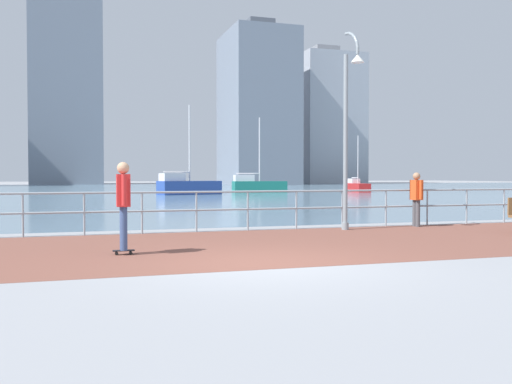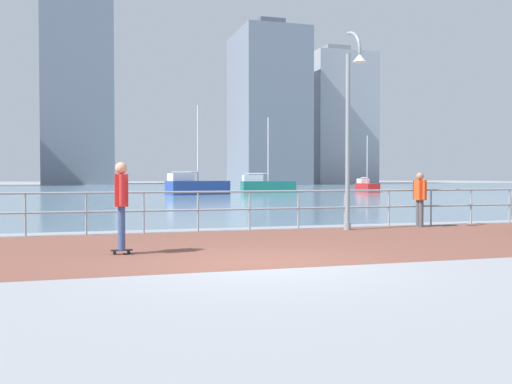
{
  "view_description": "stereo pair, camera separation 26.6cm",
  "coord_description": "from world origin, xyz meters",
  "px_view_note": "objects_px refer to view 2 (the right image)",
  "views": [
    {
      "loc": [
        -3.01,
        -8.91,
        1.46
      ],
      "look_at": [
        0.92,
        3.36,
        1.1
      ],
      "focal_mm": 39.78,
      "sensor_mm": 36.0,
      "label": 1
    },
    {
      "loc": [
        -2.76,
        -8.99,
        1.46
      ],
      "look_at": [
        0.92,
        3.36,
        1.1
      ],
      "focal_mm": 39.78,
      "sensor_mm": 36.0,
      "label": 2
    }
  ],
  "objects_px": {
    "skateboarder": "(121,199)",
    "sailboat_red": "(266,185)",
    "bystander": "(420,195)",
    "sailboat_navy": "(367,187)",
    "sailboat_ivory": "(196,186)",
    "lamppost": "(351,120)"
  },
  "relations": [
    {
      "from": "skateboarder",
      "to": "sailboat_ivory",
      "type": "bearing_deg",
      "value": 77.17
    },
    {
      "from": "skateboarder",
      "to": "sailboat_navy",
      "type": "distance_m",
      "value": 43.21
    },
    {
      "from": "skateboarder",
      "to": "sailboat_red",
      "type": "xyz_separation_m",
      "value": [
        14.48,
        36.72,
        -0.4
      ]
    },
    {
      "from": "bystander",
      "to": "sailboat_navy",
      "type": "relative_size",
      "value": 0.3
    },
    {
      "from": "skateboarder",
      "to": "sailboat_red",
      "type": "relative_size",
      "value": 0.26
    },
    {
      "from": "bystander",
      "to": "sailboat_navy",
      "type": "distance_m",
      "value": 36.0
    },
    {
      "from": "lamppost",
      "to": "bystander",
      "type": "bearing_deg",
      "value": 9.81
    },
    {
      "from": "lamppost",
      "to": "skateboarder",
      "type": "xyz_separation_m",
      "value": [
        -6.17,
        -3.02,
        -1.92
      ]
    },
    {
      "from": "sailboat_ivory",
      "to": "sailboat_navy",
      "type": "relative_size",
      "value": 1.37
    },
    {
      "from": "lamppost",
      "to": "sailboat_ivory",
      "type": "distance_m",
      "value": 30.4
    },
    {
      "from": "sailboat_ivory",
      "to": "sailboat_navy",
      "type": "height_order",
      "value": "sailboat_ivory"
    },
    {
      "from": "sailboat_navy",
      "to": "sailboat_red",
      "type": "relative_size",
      "value": 0.78
    },
    {
      "from": "lamppost",
      "to": "skateboarder",
      "type": "height_order",
      "value": "lamppost"
    },
    {
      "from": "bystander",
      "to": "sailboat_ivory",
      "type": "distance_m",
      "value": 29.88
    },
    {
      "from": "skateboarder",
      "to": "sailboat_ivory",
      "type": "distance_m",
      "value": 34.15
    },
    {
      "from": "bystander",
      "to": "sailboat_ivory",
      "type": "height_order",
      "value": "sailboat_ivory"
    },
    {
      "from": "lamppost",
      "to": "sailboat_ivory",
      "type": "height_order",
      "value": "sailboat_ivory"
    },
    {
      "from": "lamppost",
      "to": "bystander",
      "type": "xyz_separation_m",
      "value": [
        2.38,
        0.41,
        -2.04
      ]
    },
    {
      "from": "bystander",
      "to": "sailboat_navy",
      "type": "bearing_deg",
      "value": 64.77
    },
    {
      "from": "sailboat_navy",
      "to": "sailboat_red",
      "type": "distance_m",
      "value": 9.44
    },
    {
      "from": "bystander",
      "to": "skateboarder",
      "type": "bearing_deg",
      "value": -158.14
    },
    {
      "from": "sailboat_ivory",
      "to": "sailboat_red",
      "type": "xyz_separation_m",
      "value": [
        6.9,
        3.43,
        -0.04
      ]
    }
  ]
}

